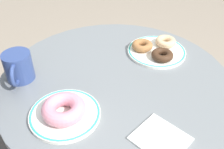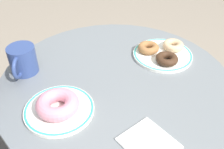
% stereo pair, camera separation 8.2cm
% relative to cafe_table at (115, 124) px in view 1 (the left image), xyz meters
% --- Properties ---
extents(cafe_table, '(0.75, 0.75, 0.71)m').
position_rel_cafe_table_xyz_m(cafe_table, '(0.00, 0.00, 0.00)').
color(cafe_table, slate).
rests_on(cafe_table, ground).
extents(plate_left, '(0.20, 0.20, 0.01)m').
position_rel_cafe_table_xyz_m(plate_left, '(-0.21, -0.02, 0.23)').
color(plate_left, white).
rests_on(plate_left, cafe_table).
extents(plate_right, '(0.21, 0.21, 0.01)m').
position_rel_cafe_table_xyz_m(plate_right, '(0.21, 0.01, 0.23)').
color(plate_right, white).
rests_on(plate_right, cafe_table).
extents(donut_pink_frosted, '(0.14, 0.14, 0.04)m').
position_rel_cafe_table_xyz_m(donut_pink_frosted, '(-0.22, -0.03, 0.25)').
color(donut_pink_frosted, pink).
rests_on(donut_pink_frosted, plate_left).
extents(donut_glazed, '(0.10, 0.10, 0.03)m').
position_rel_cafe_table_xyz_m(donut_glazed, '(0.27, 0.01, 0.25)').
color(donut_glazed, '#E0B789').
rests_on(donut_glazed, plate_right).
extents(donut_cinnamon, '(0.10, 0.10, 0.03)m').
position_rel_cafe_table_xyz_m(donut_cinnamon, '(0.18, 0.05, 0.25)').
color(donut_cinnamon, '#A36B3D').
rests_on(donut_cinnamon, plate_right).
extents(donut_chocolate, '(0.10, 0.10, 0.03)m').
position_rel_cafe_table_xyz_m(donut_chocolate, '(0.19, -0.04, 0.25)').
color(donut_chocolate, '#422819').
rests_on(donut_chocolate, plate_right).
extents(paper_napkin, '(0.12, 0.13, 0.01)m').
position_rel_cafe_table_xyz_m(paper_napkin, '(-0.09, -0.25, 0.22)').
color(paper_napkin, white).
rests_on(paper_napkin, cafe_table).
extents(coffee_mug, '(0.10, 0.12, 0.09)m').
position_rel_cafe_table_xyz_m(coffee_mug, '(-0.22, 0.20, 0.27)').
color(coffee_mug, '#334784').
rests_on(coffee_mug, cafe_table).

